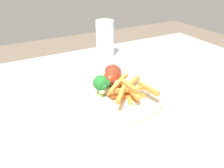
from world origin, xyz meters
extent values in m
cube|color=#B7B7BC|center=(0.00, 0.00, 0.71)|extent=(1.16, 0.81, 0.03)
cylinder|color=gray|center=(-0.52, -0.34, 0.35)|extent=(0.06, 0.06, 0.70)
cylinder|color=beige|center=(0.02, -0.03, 0.73)|extent=(0.30, 0.30, 0.01)
cylinder|color=#80A650|center=(0.06, -0.02, 0.75)|extent=(0.02, 0.02, 0.02)
sphere|color=#1F6A28|center=(0.06, -0.02, 0.78)|extent=(0.04, 0.04, 0.04)
sphere|color=#1F6A28|center=(0.04, -0.01, 0.78)|extent=(0.02, 0.02, 0.02)
sphere|color=#1F6A28|center=(0.05, 0.00, 0.77)|extent=(0.02, 0.02, 0.02)
sphere|color=#1F6A28|center=(0.05, -0.01, 0.78)|extent=(0.02, 0.02, 0.02)
sphere|color=#1F6A28|center=(0.06, -0.03, 0.78)|extent=(0.02, 0.02, 0.02)
sphere|color=#1F6A28|center=(0.07, -0.02, 0.78)|extent=(0.01, 0.01, 0.01)
cube|color=orange|center=(0.00, 0.03, 0.75)|extent=(0.09, 0.05, 0.01)
cube|color=#CA7930|center=(0.03, 0.04, 0.77)|extent=(0.07, 0.08, 0.01)
cube|color=orange|center=(0.00, 0.03, 0.74)|extent=(0.03, 0.07, 0.01)
cube|color=orange|center=(0.01, 0.00, 0.78)|extent=(0.09, 0.07, 0.01)
cube|color=orange|center=(-0.01, 0.02, 0.77)|extent=(0.03, 0.11, 0.01)
cube|color=orange|center=(0.00, 0.03, 0.77)|extent=(0.11, 0.04, 0.01)
cube|color=orange|center=(-0.04, -0.01, 0.76)|extent=(0.08, 0.05, 0.01)
cube|color=orange|center=(-0.04, 0.06, 0.77)|extent=(0.02, 0.07, 0.01)
cube|color=#C0722D|center=(0.01, -0.01, 0.75)|extent=(0.07, 0.04, 0.01)
cube|color=orange|center=(0.00, 0.03, 0.78)|extent=(0.02, 0.08, 0.01)
cube|color=#C6762F|center=(0.01, 0.02, 0.74)|extent=(0.05, 0.07, 0.01)
cylinder|color=#63190C|center=(0.00, -0.06, 0.74)|extent=(0.04, 0.04, 0.00)
ellipsoid|color=maroon|center=(0.00, -0.06, 0.76)|extent=(0.08, 0.08, 0.04)
cylinder|color=beige|center=(0.04, -0.02, 0.76)|extent=(0.04, 0.04, 0.01)
sphere|color=silver|center=(0.06, -0.01, 0.76)|extent=(0.02, 0.02, 0.02)
cylinder|color=#51190D|center=(-0.02, -0.09, 0.74)|extent=(0.05, 0.05, 0.00)
ellipsoid|color=maroon|center=(-0.02, -0.09, 0.76)|extent=(0.08, 0.09, 0.04)
cylinder|color=beige|center=(0.00, -0.03, 0.76)|extent=(0.02, 0.03, 0.01)
sphere|color=silver|center=(0.01, -0.02, 0.76)|extent=(0.02, 0.02, 0.02)
cylinder|color=silver|center=(-0.10, -0.30, 0.80)|extent=(0.07, 0.07, 0.14)
camera|label=1|loc=(0.28, 0.47, 1.06)|focal=37.44mm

